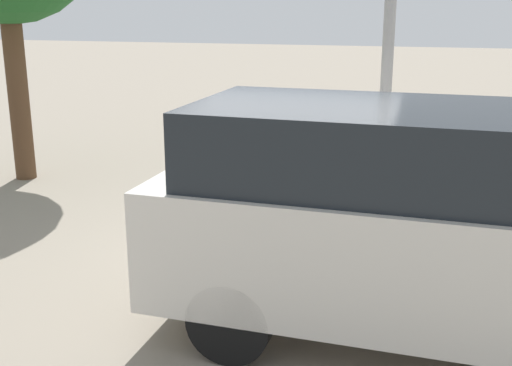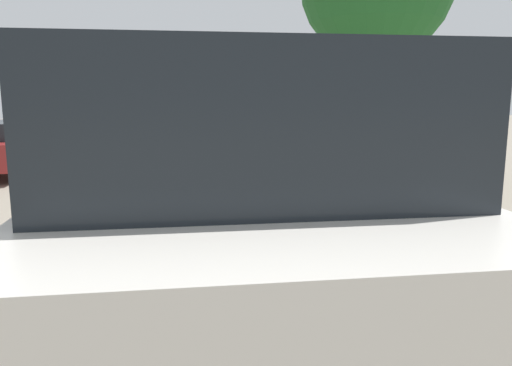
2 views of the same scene
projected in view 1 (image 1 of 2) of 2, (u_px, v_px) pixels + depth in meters
ground_plane at (282, 263)px, 7.71m from camera, size 80.00×80.00×0.00m
parking_meter_near at (257, 162)px, 8.19m from camera, size 0.22×0.15×1.42m
lamp_post at (386, 82)px, 9.35m from camera, size 0.44×0.44×5.60m
parked_van at (412, 217)px, 5.70m from camera, size 4.75×2.13×2.16m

